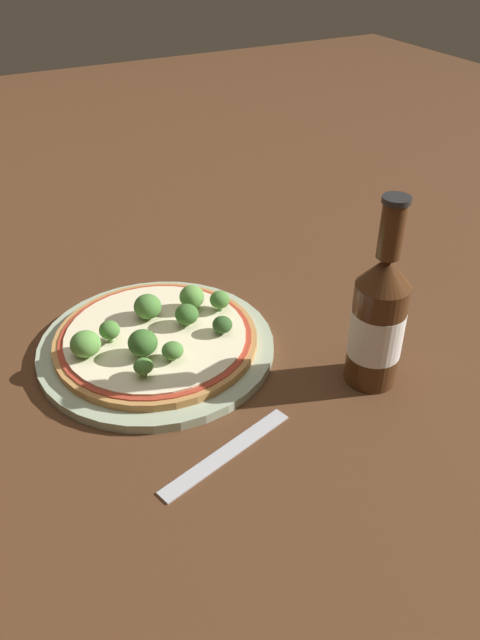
% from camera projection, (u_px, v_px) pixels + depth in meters
% --- Properties ---
extents(ground_plane, '(3.00, 3.00, 0.00)m').
position_uv_depth(ground_plane, '(154.00, 346.00, 0.79)').
color(ground_plane, '#4C2D19').
extents(plate, '(0.29, 0.29, 0.01)m').
position_uv_depth(plate, '(159.00, 346.00, 0.78)').
color(plate, '#A3B293').
rests_on(plate, ground_plane).
extents(pizza, '(0.25, 0.25, 0.01)m').
position_uv_depth(pizza, '(158.00, 338.00, 0.77)').
color(pizza, '#B77F42').
rests_on(pizza, plate).
extents(broccoli_floret_0, '(0.03, 0.03, 0.03)m').
position_uv_depth(broccoli_floret_0, '(187.00, 314.00, 0.78)').
color(broccoli_floret_0, '#6B8E51').
rests_on(broccoli_floret_0, pizza).
extents(broccoli_floret_1, '(0.03, 0.03, 0.03)m').
position_uv_depth(broccoli_floret_1, '(192.00, 297.00, 0.80)').
color(broccoli_floret_1, '#6B8E51').
rests_on(broccoli_floret_1, pizza).
extents(broccoli_floret_2, '(0.03, 0.03, 0.03)m').
position_uv_depth(broccoli_floret_2, '(148.00, 307.00, 0.79)').
color(broccoli_floret_2, '#6B8E51').
rests_on(broccoli_floret_2, pizza).
extents(broccoli_floret_3, '(0.02, 0.02, 0.02)m').
position_uv_depth(broccoli_floret_3, '(222.00, 325.00, 0.76)').
color(broccoli_floret_3, '#6B8E51').
rests_on(broccoli_floret_3, pizza).
extents(broccoli_floret_4, '(0.03, 0.03, 0.02)m').
position_uv_depth(broccoli_floret_4, '(176.00, 350.00, 0.72)').
color(broccoli_floret_4, '#6B8E51').
rests_on(broccoli_floret_4, pizza).
extents(broccoli_floret_5, '(0.02, 0.02, 0.02)m').
position_uv_depth(broccoli_floret_5, '(143.00, 366.00, 0.69)').
color(broccoli_floret_5, '#6B8E51').
rests_on(broccoli_floret_5, pizza).
extents(broccoli_floret_6, '(0.04, 0.04, 0.03)m').
position_uv_depth(broccoli_floret_6, '(85.00, 344.00, 0.73)').
color(broccoli_floret_6, '#6B8E51').
rests_on(broccoli_floret_6, pizza).
extents(broccoli_floret_7, '(0.02, 0.02, 0.03)m').
position_uv_depth(broccoli_floret_7, '(110.00, 331.00, 0.75)').
color(broccoli_floret_7, '#6B8E51').
rests_on(broccoli_floret_7, pizza).
extents(broccoli_floret_8, '(0.03, 0.03, 0.03)m').
position_uv_depth(broccoli_floret_8, '(221.00, 301.00, 0.80)').
color(broccoli_floret_8, '#6B8E51').
rests_on(broccoli_floret_8, pizza).
extents(broccoli_floret_9, '(0.03, 0.03, 0.03)m').
position_uv_depth(broccoli_floret_9, '(143.00, 343.00, 0.72)').
color(broccoli_floret_9, '#6B8E51').
rests_on(broccoli_floret_9, pizza).
extents(beer_bottle, '(0.06, 0.06, 0.23)m').
position_uv_depth(beer_bottle, '(378.00, 320.00, 0.69)').
color(beer_bottle, '#472814').
rests_on(beer_bottle, ground_plane).
extents(fork, '(0.06, 0.17, 0.00)m').
position_uv_depth(fork, '(228.00, 452.00, 0.64)').
color(fork, '#B2B2B7').
rests_on(fork, ground_plane).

